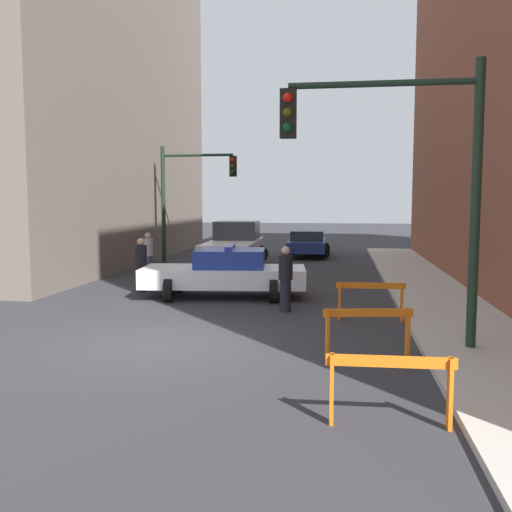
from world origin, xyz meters
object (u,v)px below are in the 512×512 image
(barrier_mid, at_px, (368,325))
(white_truck, at_px, (234,245))
(traffic_light_far, at_px, (187,187))
(barrier_front, at_px, (390,378))
(pedestrian_crossing, at_px, (141,264))
(barrier_back, at_px, (371,295))
(parked_car_near, at_px, (307,243))
(police_car, at_px, (225,272))
(pedestrian_corner, at_px, (148,255))
(pedestrian_sidewalk, at_px, (286,278))
(traffic_light_near, at_px, (410,161))

(barrier_mid, bearing_deg, white_truck, 110.02)
(traffic_light_far, relative_size, barrier_front, 3.25)
(pedestrian_crossing, xyz_separation_m, barrier_front, (6.69, -9.66, -0.24))
(white_truck, height_order, barrier_mid, white_truck)
(barrier_back, bearing_deg, white_truck, 116.58)
(parked_car_near, bearing_deg, police_car, -98.54)
(white_truck, relative_size, barrier_mid, 3.44)
(parked_car_near, relative_size, barrier_back, 2.70)
(traffic_light_far, distance_m, pedestrian_crossing, 8.54)
(pedestrian_corner, bearing_deg, police_car, 96.50)
(pedestrian_crossing, xyz_separation_m, pedestrian_sidewalk, (4.70, -2.46, 0.00))
(traffic_light_far, height_order, pedestrian_sidewalk, traffic_light_far)
(parked_car_near, xyz_separation_m, barrier_mid, (2.13, -18.42, -0.06))
(pedestrian_crossing, bearing_deg, traffic_light_near, 170.80)
(pedestrian_crossing, xyz_separation_m, pedestrian_corner, (-0.79, 2.93, 0.00))
(traffic_light_far, height_order, pedestrian_crossing, traffic_light_far)
(police_car, distance_m, pedestrian_corner, 4.99)
(police_car, relative_size, barrier_back, 3.04)
(traffic_light_near, distance_m, pedestrian_sidewalk, 5.08)
(traffic_light_far, bearing_deg, police_car, -68.06)
(barrier_back, bearing_deg, barrier_front, -90.76)
(barrier_front, bearing_deg, white_truck, 106.97)
(pedestrian_corner, xyz_separation_m, pedestrian_sidewalk, (5.49, -5.39, 0.00))
(parked_car_near, xyz_separation_m, pedestrian_crossing, (-4.42, -11.85, 0.19))
(traffic_light_far, distance_m, parked_car_near, 6.93)
(pedestrian_sidewalk, bearing_deg, white_truck, -178.60)
(traffic_light_far, xyz_separation_m, barrier_front, (7.43, -17.78, -2.78))
(white_truck, distance_m, pedestrian_sidewalk, 10.07)
(traffic_light_near, distance_m, police_car, 7.55)
(parked_car_near, height_order, pedestrian_crossing, pedestrian_crossing)
(pedestrian_corner, bearing_deg, pedestrian_sidewalk, 96.66)
(pedestrian_crossing, xyz_separation_m, barrier_mid, (6.55, -6.57, -0.24))
(parked_car_near, distance_m, barrier_mid, 18.54)
(traffic_light_near, relative_size, barrier_front, 3.25)
(white_truck, bearing_deg, traffic_light_near, -67.70)
(parked_car_near, relative_size, pedestrian_crossing, 2.61)
(pedestrian_corner, relative_size, barrier_back, 1.04)
(traffic_light_far, relative_size, barrier_back, 3.25)
(white_truck, xyz_separation_m, pedestrian_corner, (-2.36, -4.18, -0.04))
(traffic_light_far, bearing_deg, pedestrian_crossing, -84.75)
(traffic_light_near, height_order, barrier_mid, traffic_light_near)
(traffic_light_near, distance_m, traffic_light_far, 16.19)
(pedestrian_crossing, distance_m, pedestrian_sidewalk, 5.30)
(white_truck, bearing_deg, pedestrian_corner, -120.80)
(police_car, bearing_deg, pedestrian_crossing, 72.12)
(traffic_light_far, relative_size, police_car, 1.07)
(white_truck, xyz_separation_m, pedestrian_crossing, (-1.57, -7.11, -0.04))
(white_truck, bearing_deg, police_car, -82.57)
(traffic_light_near, relative_size, parked_car_near, 1.20)
(white_truck, relative_size, pedestrian_corner, 3.28)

